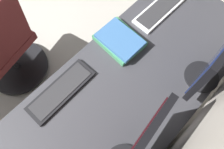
% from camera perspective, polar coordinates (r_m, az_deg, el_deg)
% --- Properties ---
extents(desk, '(2.00, 0.74, 0.73)m').
position_cam_1_polar(desk, '(1.32, 1.60, -6.37)').
color(desk, '#38383D').
rests_on(desk, ground).
extents(drawer_pedestal, '(0.40, 0.51, 0.69)m').
position_cam_1_polar(drawer_pedestal, '(1.61, 1.49, -10.92)').
color(drawer_pedestal, '#38383D').
rests_on(drawer_pedestal, ground).
extents(monitor_primary, '(0.47, 0.20, 0.47)m').
position_cam_1_polar(monitor_primary, '(1.18, 26.38, 4.57)').
color(monitor_primary, black).
rests_on(monitor_primary, desk).
extents(keyboard_main, '(0.42, 0.14, 0.02)m').
position_cam_1_polar(keyboard_main, '(1.28, -13.09, -4.11)').
color(keyboard_main, black).
rests_on(keyboard_main, desk).
extents(keyboard_spare, '(0.42, 0.15, 0.02)m').
position_cam_1_polar(keyboard_spare, '(1.58, 12.39, 16.25)').
color(keyboard_spare, silver).
rests_on(keyboard_spare, desk).
extents(book_stack_near, '(0.23, 0.29, 0.06)m').
position_cam_1_polar(book_stack_near, '(1.38, 2.03, 8.88)').
color(book_stack_near, '#3D8456').
rests_on(book_stack_near, desk).
extents(office_chair, '(0.56, 0.59, 0.97)m').
position_cam_1_polar(office_chair, '(1.89, -26.06, 6.21)').
color(office_chair, maroon).
rests_on(office_chair, ground).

